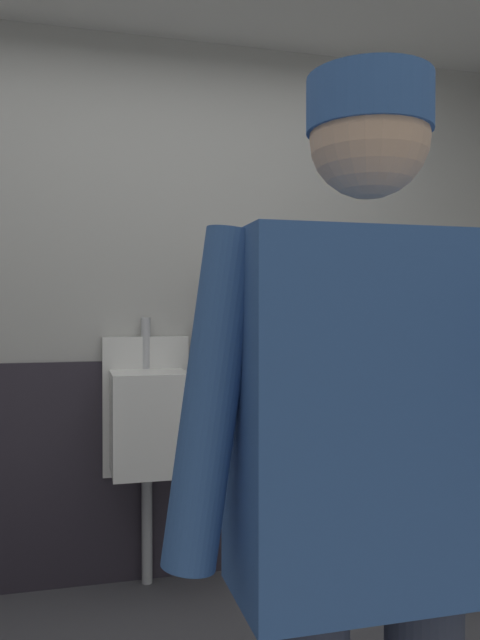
% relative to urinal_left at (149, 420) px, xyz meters
% --- Properties ---
extents(wall_back, '(4.35, 0.12, 2.57)m').
position_rel_urinal_left_xyz_m(wall_back, '(0.03, 0.22, 0.51)').
color(wall_back, '#B2B2AD').
rests_on(wall_back, ground_plane).
extents(wainscot_band_back, '(3.75, 0.03, 1.04)m').
position_rel_urinal_left_xyz_m(wainscot_band_back, '(0.03, 0.14, -0.26)').
color(wainscot_band_back, '#2D2833').
rests_on(wainscot_band_back, ground_plane).
extents(urinal_left, '(0.40, 0.34, 1.24)m').
position_rel_urinal_left_xyz_m(urinal_left, '(0.00, 0.00, 0.00)').
color(urinal_left, white).
rests_on(urinal_left, ground_plane).
extents(urinal_middle, '(0.40, 0.34, 1.24)m').
position_rel_urinal_left_xyz_m(urinal_middle, '(0.75, 0.00, 0.00)').
color(urinal_middle, white).
rests_on(urinal_middle, ground_plane).
extents(privacy_divider_panel, '(0.04, 0.40, 0.90)m').
position_rel_urinal_left_xyz_m(privacy_divider_panel, '(0.38, -0.07, 0.17)').
color(privacy_divider_panel, '#4C4C51').
extents(person, '(0.69, 0.60, 1.68)m').
position_rel_urinal_left_xyz_m(person, '(0.17, -1.84, 0.20)').
color(person, '#2D3342').
rests_on(person, ground_plane).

